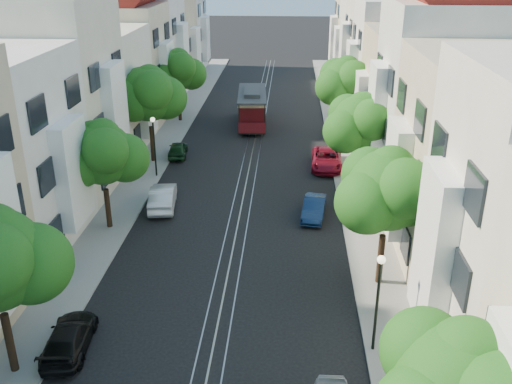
% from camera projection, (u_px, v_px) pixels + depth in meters
% --- Properties ---
extents(ground, '(200.00, 200.00, 0.00)m').
position_uv_depth(ground, '(253.00, 151.00, 44.82)').
color(ground, black).
rests_on(ground, ground).
extents(sidewalk_east, '(2.50, 80.00, 0.12)m').
position_uv_depth(sidewalk_east, '(345.00, 152.00, 44.40)').
color(sidewalk_east, gray).
rests_on(sidewalk_east, ground).
extents(sidewalk_west, '(2.50, 80.00, 0.12)m').
position_uv_depth(sidewalk_west, '(161.00, 148.00, 45.20)').
color(sidewalk_west, gray).
rests_on(sidewalk_west, ground).
extents(rail_left, '(0.06, 80.00, 0.02)m').
position_uv_depth(rail_left, '(246.00, 151.00, 44.85)').
color(rail_left, gray).
rests_on(rail_left, ground).
extents(rail_slot, '(0.06, 80.00, 0.02)m').
position_uv_depth(rail_slot, '(253.00, 151.00, 44.82)').
color(rail_slot, gray).
rests_on(rail_slot, ground).
extents(rail_right, '(0.06, 80.00, 0.02)m').
position_uv_depth(rail_right, '(260.00, 151.00, 44.79)').
color(rail_right, gray).
rests_on(rail_right, ground).
extents(lane_line, '(0.08, 80.00, 0.01)m').
position_uv_depth(lane_line, '(253.00, 151.00, 44.82)').
color(lane_line, tan).
rests_on(lane_line, ground).
extents(townhouses_east, '(7.75, 72.00, 12.00)m').
position_uv_depth(townhouses_east, '(412.00, 88.00, 42.07)').
color(townhouses_east, beige).
rests_on(townhouses_east, ground).
extents(townhouses_west, '(7.75, 72.00, 11.76)m').
position_uv_depth(townhouses_west, '(97.00, 85.00, 43.41)').
color(townhouses_west, silver).
rests_on(townhouses_west, ground).
extents(tree_e_b, '(4.93, 4.08, 6.68)m').
position_uv_depth(tree_e_b, '(388.00, 192.00, 25.10)').
color(tree_e_b, black).
rests_on(tree_e_b, ground).
extents(tree_e_c, '(4.84, 3.99, 6.52)m').
position_uv_depth(tree_e_c, '(361.00, 125.00, 35.25)').
color(tree_e_c, black).
rests_on(tree_e_c, ground).
extents(tree_e_d, '(5.01, 4.16, 6.85)m').
position_uv_depth(tree_e_d, '(346.00, 82.00, 45.25)').
color(tree_e_d, black).
rests_on(tree_e_d, ground).
extents(tree_w_b, '(4.72, 3.87, 6.27)m').
position_uv_depth(tree_w_b, '(103.00, 155.00, 30.61)').
color(tree_w_b, black).
rests_on(tree_w_b, ground).
extents(tree_w_c, '(5.13, 4.28, 7.09)m').
position_uv_depth(tree_w_c, '(149.00, 95.00, 40.45)').
color(tree_w_c, black).
rests_on(tree_w_c, ground).
extents(tree_w_d, '(4.84, 3.99, 6.52)m').
position_uv_depth(tree_w_d, '(178.00, 71.00, 50.74)').
color(tree_w_d, black).
rests_on(tree_w_d, ground).
extents(lamp_east, '(0.32, 0.32, 4.16)m').
position_uv_depth(lamp_east, '(378.00, 289.00, 21.32)').
color(lamp_east, black).
rests_on(lamp_east, ground).
extents(lamp_west, '(0.32, 0.32, 4.16)m').
position_uv_depth(lamp_west, '(154.00, 138.00, 38.54)').
color(lamp_west, black).
rests_on(lamp_west, ground).
extents(cable_car, '(2.90, 7.94, 3.00)m').
position_uv_depth(cable_car, '(252.00, 106.00, 50.75)').
color(cable_car, black).
rests_on(cable_car, ground).
extents(parked_car_e_mid, '(1.67, 3.64, 1.16)m').
position_uv_depth(parked_car_e_mid, '(314.00, 208.00, 33.49)').
color(parked_car_e_mid, '#0D2043').
rests_on(parked_car_e_mid, ground).
extents(parked_car_e_far, '(2.36, 4.74, 1.29)m').
position_uv_depth(parked_car_e_far, '(327.00, 159.00, 41.12)').
color(parked_car_e_far, maroon).
rests_on(parked_car_e_far, ground).
extents(parked_car_w_near, '(1.95, 4.04, 1.14)m').
position_uv_depth(parked_car_w_near, '(69.00, 338.00, 22.30)').
color(parked_car_w_near, black).
rests_on(parked_car_w_near, ground).
extents(parked_car_w_mid, '(1.95, 4.31, 1.37)m').
position_uv_depth(parked_car_w_mid, '(163.00, 197.00, 34.72)').
color(parked_car_w_mid, silver).
rests_on(parked_car_w_mid, ground).
extents(parked_car_w_far, '(1.67, 3.49, 1.15)m').
position_uv_depth(parked_car_w_far, '(178.00, 149.00, 43.39)').
color(parked_car_w_far, '#15351A').
rests_on(parked_car_w_far, ground).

